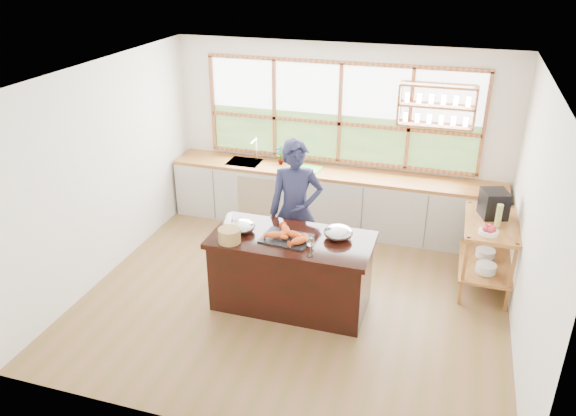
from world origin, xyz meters
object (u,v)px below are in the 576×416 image
at_px(island, 291,271).
at_px(cook, 296,211).
at_px(wicker_basket, 229,236).
at_px(espresso_machine, 494,204).

height_order(island, cook, cook).
bearing_deg(island, wicker_basket, -154.90).
distance_m(island, wicker_basket, 0.88).
bearing_deg(espresso_machine, wicker_basket, -168.80).
bearing_deg(cook, island, -94.67).
height_order(espresso_machine, wicker_basket, espresso_machine).
distance_m(cook, espresso_machine, 2.42).
distance_m(espresso_machine, wicker_basket, 3.23).
relative_size(cook, espresso_machine, 5.49).
bearing_deg(wicker_basket, cook, 62.86).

